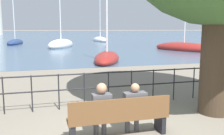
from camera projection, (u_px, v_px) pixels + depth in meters
name	position (u px, v px, depth m)	size (l,w,h in m)	color
harbor_water	(43.00, 33.00, 157.21)	(600.00, 300.00, 0.01)	#47607A
park_bench	(119.00, 118.00, 5.33)	(2.20, 0.45, 0.90)	brown
seated_person_left	(101.00, 108.00, 5.27)	(0.40, 0.35, 1.21)	#4C4C51
seated_person_right	(134.00, 106.00, 5.47)	(0.50, 0.35, 1.17)	#4C4C51
promenade_railing	(97.00, 84.00, 7.45)	(11.15, 0.04, 1.05)	black
sailboat_0	(107.00, 58.00, 17.96)	(3.47, 5.73, 7.61)	maroon
sailboat_1	(61.00, 45.00, 31.92)	(4.88, 7.36, 8.48)	white
sailboat_2	(184.00, 48.00, 27.10)	(5.18, 7.85, 7.13)	maroon
sailboat_3	(15.00, 42.00, 38.20)	(2.72, 6.88, 10.83)	navy
sailboat_5	(100.00, 40.00, 46.88)	(2.25, 7.45, 12.06)	white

